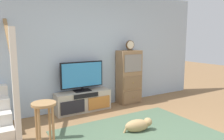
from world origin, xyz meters
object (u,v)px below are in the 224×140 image
object	(u,v)px
television	(82,76)
desk_clock	(130,45)
media_console	(83,101)
bar_stool_near	(44,116)
side_cabinet	(129,77)
dog	(139,125)

from	to	relation	value
television	desk_clock	world-z (taller)	desk_clock
media_console	bar_stool_near	xyz separation A→B (m)	(-1.18, -1.40, 0.33)
side_cabinet	dog	bearing A→B (deg)	-119.32
media_console	bar_stool_near	world-z (taller)	bar_stool_near
television	dog	distance (m)	1.72
side_cabinet	desk_clock	bearing A→B (deg)	-56.04
bar_stool_near	desk_clock	bearing A→B (deg)	29.85
television	bar_stool_near	xyz separation A→B (m)	(-1.18, -1.43, -0.25)
desk_clock	dog	xyz separation A→B (m)	(-0.85, -1.49, -1.33)
side_cabinet	television	bearing A→B (deg)	179.37
desk_clock	side_cabinet	bearing A→B (deg)	123.96
media_console	bar_stool_near	bearing A→B (deg)	-129.95
media_console	bar_stool_near	size ratio (longest dim) A/B	1.66
desk_clock	bar_stool_near	xyz separation A→B (m)	(-2.44, -1.40, -0.89)
media_console	side_cabinet	size ratio (longest dim) A/B	0.94
side_cabinet	dog	distance (m)	1.81
desk_clock	dog	bearing A→B (deg)	-119.86
side_cabinet	bar_stool_near	bearing A→B (deg)	-149.78
side_cabinet	desk_clock	size ratio (longest dim) A/B	5.36
desk_clock	bar_stool_near	world-z (taller)	desk_clock
dog	media_console	bearing A→B (deg)	105.25
side_cabinet	bar_stool_near	distance (m)	2.81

